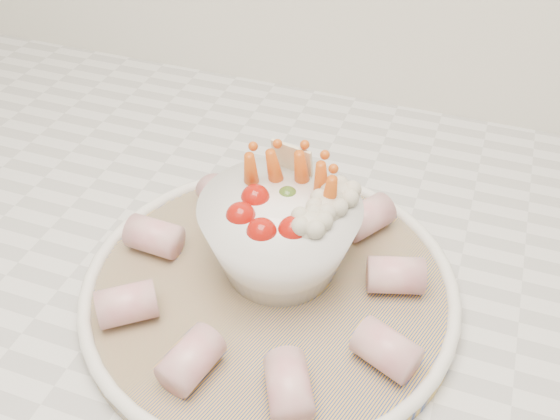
% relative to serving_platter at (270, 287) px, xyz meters
% --- Properties ---
extents(serving_platter, '(0.41, 0.41, 0.02)m').
position_rel_serving_platter_xyz_m(serving_platter, '(0.00, 0.00, 0.00)').
color(serving_platter, navy).
rests_on(serving_platter, kitchen_counter).
extents(veggie_bowl, '(0.14, 0.14, 0.11)m').
position_rel_serving_platter_xyz_m(veggie_bowl, '(0.00, 0.02, 0.05)').
color(veggie_bowl, white).
rests_on(veggie_bowl, serving_platter).
extents(cured_meat_rolls, '(0.28, 0.28, 0.03)m').
position_rel_serving_platter_xyz_m(cured_meat_rolls, '(-0.00, -0.00, 0.02)').
color(cured_meat_rolls, '#C25868').
rests_on(cured_meat_rolls, serving_platter).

